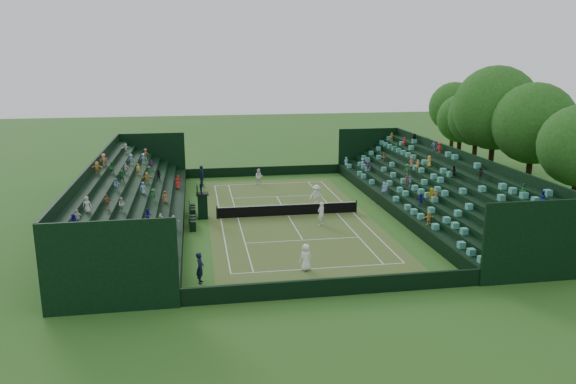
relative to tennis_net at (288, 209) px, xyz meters
name	(u,v)px	position (x,y,z in m)	size (l,w,h in m)	color
ground	(288,216)	(0.00, 0.00, -0.53)	(160.00, 160.00, 0.00)	#325C1D
court_surface	(288,216)	(0.00, 0.00, -0.52)	(12.97, 26.77, 0.01)	#2A6622
perimeter_wall_north	(264,171)	(0.00, 15.88, -0.03)	(17.17, 0.20, 1.00)	black
perimeter_wall_south	(336,287)	(0.00, -15.88, -0.03)	(17.17, 0.20, 1.00)	black
perimeter_wall_east	(387,205)	(8.48, 0.00, -0.03)	(0.20, 31.77, 1.00)	black
perimeter_wall_west	(183,215)	(-8.48, 0.00, -0.03)	(0.20, 31.77, 1.00)	black
north_grandstand	(435,191)	(12.66, 0.00, 1.02)	(6.60, 32.00, 4.90)	black
south_grandstand	(127,204)	(-12.66, 0.00, 1.02)	(6.60, 32.00, 4.90)	black
tennis_net	(288,209)	(0.00, 0.00, 0.00)	(11.67, 0.10, 1.06)	black
scoreboard_tower	(419,143)	(17.75, 16.00, 2.62)	(2.00, 1.00, 3.70)	black
tree_row	(496,117)	(22.09, 7.60, 6.34)	(11.78, 36.13, 11.92)	black
umpire_chair	(202,202)	(-6.91, 0.40, 0.81)	(0.99, 0.99, 3.13)	black
courtside_chairs	(192,217)	(-7.73, -0.39, -0.11)	(0.50, 5.48, 1.09)	black
player_near_west	(306,257)	(-0.92, -12.01, 0.32)	(0.83, 0.54, 1.69)	white
player_near_east	(321,214)	(2.08, -3.01, 0.41)	(0.68, 0.45, 1.86)	white
player_far_west	(259,177)	(-1.03, 11.58, 0.30)	(0.80, 0.62, 1.65)	white
player_far_east	(316,196)	(2.93, 2.53, 0.42)	(1.23, 0.71, 1.90)	white
line_judge_north	(202,175)	(-6.71, 12.49, 0.47)	(0.73, 0.48, 1.99)	black
line_judge_south	(200,268)	(-7.30, -12.89, 0.40)	(0.67, 0.44, 1.84)	black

